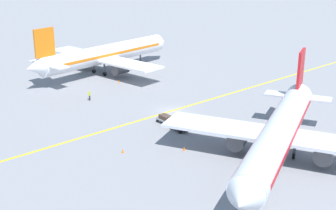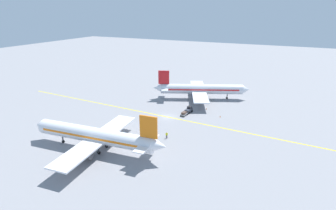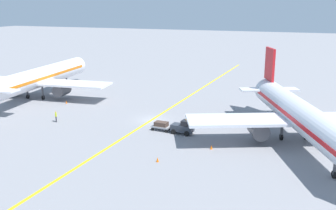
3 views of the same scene
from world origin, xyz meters
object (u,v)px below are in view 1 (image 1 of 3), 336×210
Objects in this scene: baggage_cart_trailing at (165,118)px; airplane_adjacent_stand at (280,132)px; airplane_at_gate at (105,55)px; baggage_tug_dark at (180,124)px; traffic_cone_near_nose at (184,148)px; traffic_cone_mid_apron at (119,81)px; ground_crew_worker at (90,95)px; traffic_cone_by_wingtip at (123,151)px.

airplane_adjacent_stand is at bearing 2.88° from baggage_cart_trailing.
airplane_at_gate is 33.94m from baggage_tug_dark.
traffic_cone_near_nose is at bearing -40.74° from baggage_tug_dark.
traffic_cone_mid_apron is at bearing 160.67° from baggage_tug_dark.
ground_crew_worker is 3.05× the size of traffic_cone_mid_apron.
airplane_at_gate reaches higher than traffic_cone_near_nose.
airplane_at_gate is 11.36× the size of baggage_tug_dark.
traffic_cone_near_nose is (-9.78, -5.61, -3.43)m from airplane_adjacent_stand.
airplane_at_gate is 13.06× the size of baggage_cart_trailing.
airplane_at_gate is 8.49m from traffic_cone_mid_apron.
baggage_tug_dark reaches higher than traffic_cone_by_wingtip.
traffic_cone_mid_apron is 1.00× the size of traffic_cone_by_wingtip.
baggage_cart_trailing is at bearing -177.12° from airplane_adjacent_stand.
ground_crew_worker is at bearing -44.65° from airplane_at_gate.
traffic_cone_by_wingtip is (19.91, -8.91, -0.63)m from ground_crew_worker.
baggage_tug_dark is at bearing -175.28° from airplane_adjacent_stand.
traffic_cone_near_nose is 1.00× the size of traffic_cone_mid_apron.
airplane_at_gate is 21.16× the size of ground_crew_worker.
airplane_adjacent_stand is 61.53× the size of traffic_cone_by_wingtip.
airplane_adjacent_stand is 40.30m from traffic_cone_mid_apron.
ground_crew_worker is (12.50, -12.35, -2.80)m from airplane_at_gate.
airplane_adjacent_stand reaches higher than traffic_cone_by_wingtip.
traffic_cone_by_wingtip is at bearing -70.84° from baggage_cart_trailing.
airplane_at_gate is at bearing 146.74° from traffic_cone_by_wingtip.
baggage_cart_trailing is at bearing 150.71° from traffic_cone_near_nose.
airplane_adjacent_stand is 61.53× the size of traffic_cone_mid_apron.
airplane_at_gate is 17.79m from ground_crew_worker.
ground_crew_worker is 3.05× the size of traffic_cone_near_nose.
baggage_tug_dark is 5.69× the size of traffic_cone_mid_apron.
airplane_adjacent_stand is 20.14× the size of ground_crew_worker.
airplane_at_gate reaches higher than traffic_cone_mid_apron.
airplane_adjacent_stand is at bearing 38.60° from traffic_cone_by_wingtip.
traffic_cone_mid_apron and traffic_cone_by_wingtip have the same top height.
ground_crew_worker is 11.27m from traffic_cone_mid_apron.
traffic_cone_near_nose and traffic_cone_by_wingtip have the same top height.
traffic_cone_near_nose is at bearing -6.91° from ground_crew_worker.
airplane_adjacent_stand is 15.18m from baggage_tug_dark.
baggage_tug_dark is at bearing 139.26° from traffic_cone_near_nose.
ground_crew_worker is at bearing -173.97° from baggage_cart_trailing.
airplane_adjacent_stand is at bearing -11.72° from airplane_at_gate.
baggage_cart_trailing reaches higher than traffic_cone_by_wingtip.
traffic_cone_near_nose is (8.36, -4.69, -0.49)m from baggage_cart_trailing.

